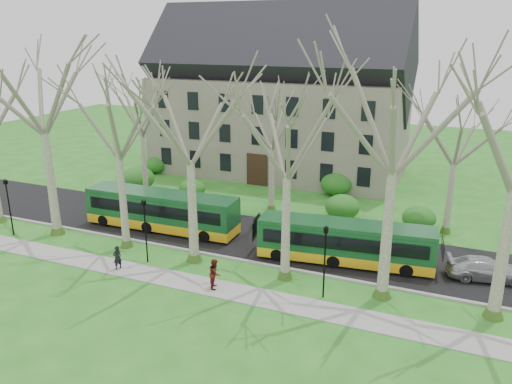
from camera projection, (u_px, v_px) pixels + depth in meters
ground at (236, 271)px, 31.82m from camera, size 120.00×120.00×0.00m
sidewalk at (218, 289)px, 29.62m from camera, size 70.00×2.00×0.06m
road at (267, 240)px, 36.65m from camera, size 80.00×8.00×0.06m
curb at (245, 261)px, 33.12m from camera, size 80.00×0.25×0.14m
building at (279, 97)px, 52.66m from camera, size 26.50×12.20×16.00m
tree_row_verge at (237, 164)px, 29.95m from camera, size 49.00×7.00×14.00m
tree_row_far at (277, 144)px, 40.15m from camera, size 33.00×7.00×12.00m
lamp_row at (228, 240)px, 30.16m from camera, size 36.22×0.22×4.30m
hedges at (254, 188)px, 45.53m from camera, size 30.60×8.60×2.00m
bus_lead at (161, 210)px, 38.16m from camera, size 12.16×2.87×3.02m
bus_follow at (345, 242)px, 32.61m from camera, size 11.50×3.62×2.83m
sedan at (486, 269)px, 30.54m from camera, size 4.92×2.79×1.35m
pedestrian_a at (117, 257)px, 31.83m from camera, size 0.57×0.68×1.58m
pedestrian_b at (215, 273)px, 29.46m from camera, size 0.93×1.06×1.81m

